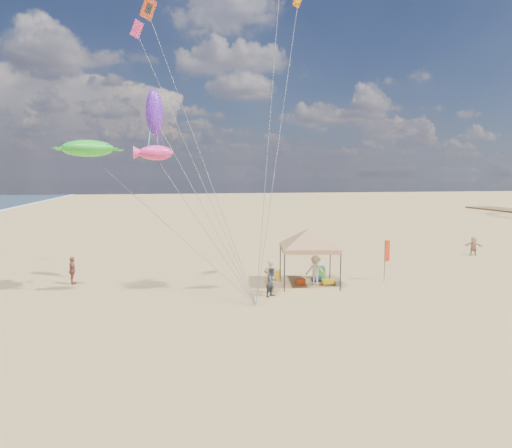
# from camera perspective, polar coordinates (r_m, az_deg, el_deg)

# --- Properties ---
(ground) EXTENTS (280.00, 280.00, 0.00)m
(ground) POSITION_cam_1_polar(r_m,az_deg,el_deg) (23.53, 1.48, -10.52)
(ground) COLOR tan
(ground) RESTS_ON ground
(canopy_tent) EXTENTS (6.48, 6.48, 4.06)m
(canopy_tent) POSITION_cam_1_polar(r_m,az_deg,el_deg) (27.94, 6.66, -0.80)
(canopy_tent) COLOR black
(canopy_tent) RESTS_ON ground
(feather_flag) EXTENTS (0.40, 0.13, 2.69)m
(feather_flag) POSITION_cam_1_polar(r_m,az_deg,el_deg) (30.03, 16.03, -3.54)
(feather_flag) COLOR black
(feather_flag) RESTS_ON ground
(cooler_red) EXTENTS (0.54, 0.38, 0.38)m
(cooler_red) POSITION_cam_1_polar(r_m,az_deg,el_deg) (28.40, 5.59, -7.22)
(cooler_red) COLOR #CB4110
(cooler_red) RESTS_ON ground
(cooler_blue) EXTENTS (0.54, 0.38, 0.38)m
(cooler_blue) POSITION_cam_1_polar(r_m,az_deg,el_deg) (32.43, 8.02, -5.56)
(cooler_blue) COLOR #1550B1
(cooler_blue) RESTS_ON ground
(bag_navy) EXTENTS (0.69, 0.54, 0.36)m
(bag_navy) POSITION_cam_1_polar(r_m,az_deg,el_deg) (29.22, 7.62, -6.88)
(bag_navy) COLOR #0C2138
(bag_navy) RESTS_ON ground
(bag_orange) EXTENTS (0.54, 0.69, 0.36)m
(bag_orange) POSITION_cam_1_polar(r_m,az_deg,el_deg) (31.02, 2.70, -6.06)
(bag_orange) COLOR #D2610B
(bag_orange) RESTS_ON ground
(chair_green) EXTENTS (0.50, 0.50, 0.70)m
(chair_green) POSITION_cam_1_polar(r_m,az_deg,el_deg) (30.33, 8.09, -6.07)
(chair_green) COLOR green
(chair_green) RESTS_ON ground
(chair_yellow) EXTENTS (0.50, 0.50, 0.70)m
(chair_yellow) POSITION_cam_1_polar(r_m,az_deg,el_deg) (29.20, 2.37, -6.49)
(chair_yellow) COLOR yellow
(chair_yellow) RESTS_ON ground
(crate_grey) EXTENTS (0.34, 0.30, 0.28)m
(crate_grey) POSITION_cam_1_polar(r_m,az_deg,el_deg) (28.49, 10.22, -7.35)
(crate_grey) COLOR slate
(crate_grey) RESTS_ON ground
(beach_cart) EXTENTS (0.90, 0.50, 0.24)m
(beach_cart) POSITION_cam_1_polar(r_m,az_deg,el_deg) (28.64, 9.15, -7.13)
(beach_cart) COLOR gold
(beach_cart) RESTS_ON ground
(person_near_a) EXTENTS (0.72, 0.49, 1.93)m
(person_near_a) POSITION_cam_1_polar(r_m,az_deg,el_deg) (26.27, 1.75, -6.56)
(person_near_a) COLOR tan
(person_near_a) RESTS_ON ground
(person_near_b) EXTENTS (1.01, 0.99, 1.64)m
(person_near_b) POSITION_cam_1_polar(r_m,az_deg,el_deg) (25.56, 2.04, -7.26)
(person_near_b) COLOR #3C4652
(person_near_b) RESTS_ON ground
(person_near_c) EXTENTS (1.31, 0.95, 1.83)m
(person_near_c) POSITION_cam_1_polar(r_m,az_deg,el_deg) (28.33, 7.43, -5.77)
(person_near_c) COLOR silver
(person_near_c) RESTS_ON ground
(person_far_a) EXTENTS (0.76, 1.10, 1.73)m
(person_far_a) POSITION_cam_1_polar(r_m,az_deg,el_deg) (30.45, -21.99, -5.43)
(person_far_a) COLOR #98493A
(person_far_a) RESTS_ON ground
(person_far_c) EXTENTS (1.49, 1.20, 1.59)m
(person_far_c) POSITION_cam_1_polar(r_m,az_deg,el_deg) (42.38, 25.57, -2.50)
(person_far_c) COLOR tan
(person_far_c) RESTS_ON ground
(turtle_kite) EXTENTS (2.95, 2.51, 0.89)m
(turtle_kite) POSITION_cam_1_polar(r_m,az_deg,el_deg) (25.93, -20.31, 8.86)
(turtle_kite) COLOR green
(turtle_kite) RESTS_ON ground
(fish_kite) EXTENTS (1.96, 1.49, 0.78)m
(fish_kite) POSITION_cam_1_polar(r_m,az_deg,el_deg) (24.47, -12.41, 8.69)
(fish_kite) COLOR #FF3485
(fish_kite) RESTS_ON ground
(squid_kite) EXTENTS (1.13, 1.13, 2.60)m
(squid_kite) POSITION_cam_1_polar(r_m,az_deg,el_deg) (27.95, -12.60, 13.48)
(squid_kite) COLOR #6923C3
(squid_kite) RESTS_ON ground
(stunt_kite_orange) EXTENTS (1.05, 1.06, 0.94)m
(stunt_kite_orange) POSITION_cam_1_polar(r_m,az_deg,el_deg) (39.75, 5.26, 26.15)
(stunt_kite_orange) COLOR #DF6E00
(stunt_kite_orange) RESTS_ON ground
(stunt_kite_red) EXTENTS (1.19, 1.44, 1.21)m
(stunt_kite_red) POSITION_cam_1_polar(r_m,az_deg,el_deg) (34.89, -13.31, 24.74)
(stunt_kite_red) COLOR red
(stunt_kite_red) RESTS_ON ground
(stunt_kite_pink) EXTENTS (0.99, 1.26, 1.06)m
(stunt_kite_pink) POSITION_cam_1_polar(r_m,az_deg,el_deg) (36.80, -14.68, 22.52)
(stunt_kite_pink) COLOR #D6327B
(stunt_kite_pink) RESTS_ON ground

